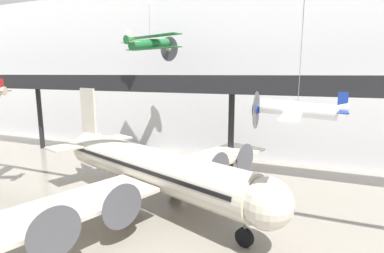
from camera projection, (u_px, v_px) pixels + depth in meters
The scene contains 5 objects.
hangar_back_wall at pixel (246, 71), 40.44m from camera, with size 140.00×3.00×23.63m.
mezzanine_walkway at pixel (230, 91), 33.12m from camera, with size 110.00×3.20×11.35m.
airliner_silver_main at pixel (149, 167), 25.95m from camera, with size 25.34×29.56×10.02m.
suspended_plane_white_twin at pixel (297, 109), 18.17m from camera, with size 5.47×6.70×11.32m.
suspended_plane_green_biplane at pixel (150, 44), 36.04m from camera, with size 8.67×7.36×6.48m.
Camera 1 is at (8.73, -8.82, 11.51)m, focal length 28.00 mm.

